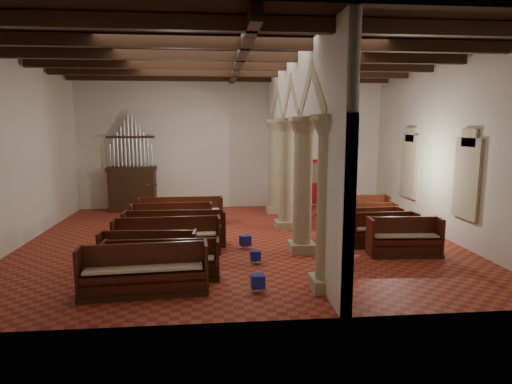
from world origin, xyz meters
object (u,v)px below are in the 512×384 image
object	(u,v)px
lectern	(150,200)
nave_pew_0	(145,278)
aisle_pew_0	(404,243)
pipe_organ	(132,180)
processional_banner	(318,197)

from	to	relation	value
lectern	nave_pew_0	size ratio (longest dim) A/B	0.42
lectern	aisle_pew_0	distance (m)	11.29
pipe_organ	aisle_pew_0	world-z (taller)	pipe_organ
processional_banner	aisle_pew_0	size ratio (longest dim) A/B	1.12
pipe_organ	aisle_pew_0	size ratio (longest dim) A/B	2.02
pipe_organ	lectern	xyz separation A→B (m)	(0.78, -0.14, -0.86)
processional_banner	nave_pew_0	size ratio (longest dim) A/B	0.83
processional_banner	nave_pew_0	bearing A→B (deg)	-109.87
lectern	aisle_pew_0	xyz separation A→B (m)	(8.47, -7.46, -0.13)
processional_banner	aisle_pew_0	distance (m)	5.96
processional_banner	aisle_pew_0	world-z (taller)	processional_banner
pipe_organ	nave_pew_0	bearing A→B (deg)	-78.14
lectern	processional_banner	xyz separation A→B (m)	(7.28, -1.64, 0.29)
pipe_organ	aisle_pew_0	xyz separation A→B (m)	(9.26, -7.60, -0.99)
pipe_organ	lectern	distance (m)	1.17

